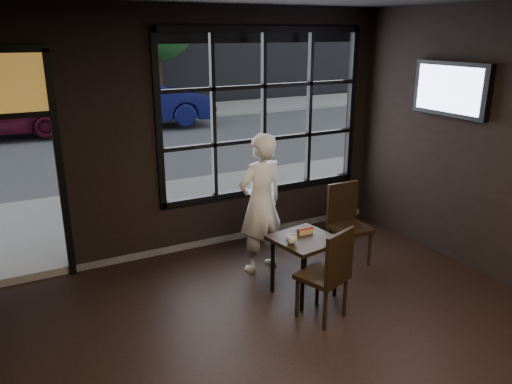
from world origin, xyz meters
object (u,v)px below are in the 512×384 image
cafe_table (304,266)px  navy_car (136,101)px  chair_near (322,273)px  man (261,204)px

cafe_table → navy_car: bearing=75.2°
chair_near → cafe_table: bearing=-120.5°
man → navy_car: 10.20m
man → navy_car: bearing=-106.2°
chair_near → navy_car: navy_car is taller
man → cafe_table: bearing=89.7°
chair_near → navy_car: 11.47m
chair_near → navy_car: size_ratio=0.22×
man → chair_near: bearing=81.8°
cafe_table → navy_car: size_ratio=0.15×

